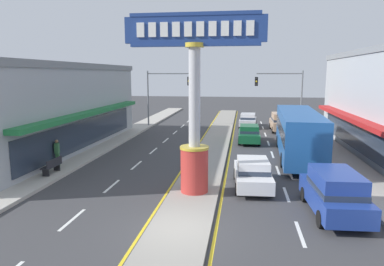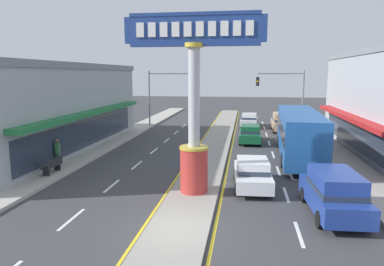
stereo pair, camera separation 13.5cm
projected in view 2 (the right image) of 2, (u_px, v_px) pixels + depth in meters
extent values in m
plane|color=#3A3A3D|center=(178.00, 231.00, 13.39)|extent=(160.00, 160.00, 0.00)
cube|color=gray|center=(217.00, 141.00, 30.93)|extent=(2.39, 52.00, 0.14)
cube|color=#ADA89E|center=(110.00, 142.00, 30.31)|extent=(2.39, 60.00, 0.18)
cube|color=#ADA89E|center=(330.00, 149.00, 27.64)|extent=(2.39, 60.00, 0.18)
cube|color=silver|center=(72.00, 219.00, 14.45)|extent=(0.14, 2.20, 0.01)
cube|color=silver|center=(112.00, 186.00, 18.74)|extent=(0.14, 2.20, 0.01)
cube|color=silver|center=(137.00, 165.00, 23.03)|extent=(0.14, 2.20, 0.01)
cube|color=silver|center=(154.00, 151.00, 27.32)|extent=(0.14, 2.20, 0.01)
cube|color=silver|center=(167.00, 140.00, 31.61)|extent=(0.14, 2.20, 0.01)
cube|color=silver|center=(176.00, 132.00, 35.90)|extent=(0.14, 2.20, 0.01)
cube|color=silver|center=(184.00, 126.00, 40.19)|extent=(0.14, 2.20, 0.01)
cube|color=silver|center=(190.00, 121.00, 44.48)|extent=(0.14, 2.20, 0.01)
cube|color=silver|center=(299.00, 234.00, 13.11)|extent=(0.14, 2.20, 0.01)
cube|color=silver|center=(286.00, 194.00, 17.40)|extent=(0.14, 2.20, 0.01)
cube|color=silver|center=(278.00, 171.00, 21.69)|extent=(0.14, 2.20, 0.01)
cube|color=silver|center=(273.00, 155.00, 25.98)|extent=(0.14, 2.20, 0.01)
cube|color=silver|center=(269.00, 143.00, 30.27)|extent=(0.14, 2.20, 0.01)
cube|color=silver|center=(266.00, 135.00, 34.56)|extent=(0.14, 2.20, 0.01)
cube|color=silver|center=(264.00, 128.00, 38.85)|extent=(0.14, 2.20, 0.01)
cube|color=silver|center=(262.00, 123.00, 43.14)|extent=(0.14, 2.20, 0.01)
cube|color=yellow|center=(201.00, 141.00, 31.14)|extent=(0.12, 52.00, 0.01)
cube|color=yellow|center=(233.00, 142.00, 30.74)|extent=(0.12, 52.00, 0.01)
cylinder|color=#B7332D|center=(194.00, 170.00, 17.28)|extent=(1.35, 1.35, 2.15)
cylinder|color=gold|center=(194.00, 148.00, 17.10)|extent=(1.42, 1.42, 0.12)
cylinder|color=#B7B7BC|center=(194.00, 97.00, 16.70)|extent=(0.55, 0.55, 4.99)
cylinder|color=gold|center=(194.00, 45.00, 16.30)|extent=(0.88, 0.88, 0.20)
cube|color=navy|center=(194.00, 29.00, 16.19)|extent=(6.57, 0.24, 1.20)
cube|color=navy|center=(194.00, 14.00, 16.08)|extent=(6.04, 0.29, 0.16)
cube|color=navy|center=(194.00, 45.00, 16.30)|extent=(6.04, 0.29, 0.16)
cube|color=white|center=(140.00, 30.00, 16.41)|extent=(0.36, 0.06, 0.66)
cube|color=white|center=(152.00, 30.00, 16.33)|extent=(0.36, 0.06, 0.66)
cube|color=white|center=(164.00, 30.00, 16.25)|extent=(0.36, 0.06, 0.66)
cube|color=white|center=(176.00, 29.00, 16.17)|extent=(0.36, 0.06, 0.66)
cube|color=white|center=(188.00, 29.00, 16.08)|extent=(0.36, 0.06, 0.66)
cube|color=white|center=(200.00, 29.00, 16.00)|extent=(0.36, 0.06, 0.66)
cube|color=white|center=(212.00, 29.00, 15.92)|extent=(0.36, 0.06, 0.66)
cube|color=white|center=(224.00, 28.00, 15.83)|extent=(0.36, 0.06, 0.66)
cube|color=white|center=(237.00, 28.00, 15.75)|extent=(0.36, 0.06, 0.66)
cube|color=white|center=(250.00, 28.00, 15.67)|extent=(0.36, 0.06, 0.66)
cube|color=#999EA3|center=(26.00, 110.00, 27.25)|extent=(9.91, 22.01, 6.21)
cube|color=slate|center=(23.00, 66.00, 26.70)|extent=(10.11, 22.46, 0.45)
cube|color=#1E7038|center=(93.00, 112.00, 26.46)|extent=(0.90, 18.71, 0.30)
cube|color=#283342|center=(88.00, 132.00, 26.77)|extent=(0.08, 18.05, 2.00)
cube|color=#B21E1E|center=(355.00, 120.00, 24.52)|extent=(0.90, 19.59, 0.30)
cube|color=#283342|center=(360.00, 137.00, 24.66)|extent=(0.08, 18.90, 2.00)
cylinder|color=slate|center=(149.00, 99.00, 39.30)|extent=(0.16, 0.16, 6.20)
cylinder|color=slate|center=(169.00, 74.00, 38.50)|extent=(4.62, 0.12, 0.12)
cube|color=black|center=(190.00, 81.00, 38.13)|extent=(0.32, 0.24, 0.92)
sphere|color=black|center=(190.00, 78.00, 37.95)|extent=(0.17, 0.17, 0.17)
sphere|color=yellow|center=(190.00, 81.00, 38.00)|extent=(0.17, 0.17, 0.17)
sphere|color=black|center=(190.00, 84.00, 38.05)|extent=(0.17, 0.17, 0.17)
cylinder|color=slate|center=(303.00, 101.00, 36.32)|extent=(0.16, 0.16, 6.20)
cylinder|color=slate|center=(281.00, 73.00, 36.20)|extent=(4.62, 0.12, 0.12)
cube|color=black|center=(258.00, 81.00, 36.52)|extent=(0.32, 0.24, 0.92)
sphere|color=black|center=(258.00, 79.00, 36.33)|extent=(0.17, 0.17, 0.17)
sphere|color=yellow|center=(258.00, 81.00, 36.38)|extent=(0.17, 0.17, 0.17)
sphere|color=black|center=(258.00, 84.00, 36.43)|extent=(0.17, 0.17, 0.17)
cube|color=#1E5199|center=(299.00, 133.00, 24.71)|extent=(3.05, 11.31, 2.90)
cube|color=#283342|center=(299.00, 128.00, 24.66)|extent=(3.06, 11.09, 0.90)
cube|color=#283342|center=(293.00, 119.00, 30.04)|extent=(2.30, 0.19, 1.40)
cube|color=black|center=(294.00, 107.00, 29.88)|extent=(1.75, 0.17, 0.30)
cylinder|color=black|center=(279.00, 142.00, 28.51)|extent=(0.33, 0.97, 0.96)
cylinder|color=black|center=(309.00, 143.00, 28.06)|extent=(0.33, 0.97, 0.96)
cylinder|color=black|center=(283.00, 160.00, 22.34)|extent=(0.33, 0.97, 0.96)
cylinder|color=black|center=(322.00, 162.00, 21.89)|extent=(0.33, 0.97, 0.96)
cube|color=tan|center=(282.00, 125.00, 36.46)|extent=(1.97, 4.63, 0.80)
cube|color=tan|center=(282.00, 117.00, 36.15)|extent=(1.72, 2.88, 0.80)
cube|color=#283342|center=(282.00, 120.00, 36.19)|extent=(1.76, 2.91, 0.24)
cylinder|color=black|center=(272.00, 126.00, 38.03)|extent=(0.23, 0.68, 0.68)
cylinder|color=black|center=(288.00, 126.00, 37.80)|extent=(0.23, 0.68, 0.68)
cylinder|color=black|center=(274.00, 130.00, 35.24)|extent=(0.23, 0.68, 0.68)
cylinder|color=black|center=(292.00, 130.00, 35.01)|extent=(0.23, 0.68, 0.68)
cube|color=white|center=(252.00, 176.00, 18.42)|extent=(2.00, 4.39, 0.66)
cube|color=white|center=(253.00, 165.00, 18.14)|extent=(1.67, 2.23, 0.60)
cube|color=#283342|center=(253.00, 169.00, 18.17)|extent=(1.70, 2.26, 0.24)
cylinder|color=black|center=(236.00, 174.00, 19.85)|extent=(0.25, 0.63, 0.62)
cylinder|color=black|center=(265.00, 175.00, 19.70)|extent=(0.25, 0.63, 0.62)
cylinder|color=black|center=(237.00, 189.00, 17.23)|extent=(0.25, 0.63, 0.62)
cylinder|color=black|center=(271.00, 190.00, 17.08)|extent=(0.25, 0.63, 0.62)
cube|color=#14562D|center=(250.00, 136.00, 30.47)|extent=(1.78, 4.31, 0.66)
cube|color=#14562D|center=(250.00, 129.00, 30.20)|extent=(1.56, 2.16, 0.60)
cube|color=#283342|center=(250.00, 131.00, 30.23)|extent=(1.59, 2.18, 0.24)
cylinder|color=black|center=(241.00, 136.00, 31.94)|extent=(0.22, 0.62, 0.62)
cylinder|color=black|center=(259.00, 137.00, 31.70)|extent=(0.22, 0.62, 0.62)
cylinder|color=black|center=(240.00, 142.00, 29.33)|extent=(0.22, 0.62, 0.62)
cylinder|color=black|center=(260.00, 142.00, 29.10)|extent=(0.22, 0.62, 0.62)
cube|color=navy|center=(333.00, 198.00, 14.84)|extent=(2.15, 4.70, 0.80)
cube|color=navy|center=(336.00, 181.00, 14.52)|extent=(1.83, 2.94, 0.80)
cube|color=#283342|center=(335.00, 188.00, 14.57)|extent=(1.87, 2.97, 0.24)
cylinder|color=black|center=(304.00, 195.00, 16.38)|extent=(0.26, 0.69, 0.68)
cylinder|color=black|center=(343.00, 196.00, 16.21)|extent=(0.26, 0.69, 0.68)
cylinder|color=black|center=(320.00, 220.00, 13.58)|extent=(0.26, 0.69, 0.68)
cylinder|color=black|center=(367.00, 221.00, 13.41)|extent=(0.26, 0.69, 0.68)
cube|color=silver|center=(249.00, 122.00, 39.52)|extent=(1.98, 4.38, 0.66)
cube|color=silver|center=(249.00, 116.00, 39.25)|extent=(1.66, 2.23, 0.60)
cube|color=#283342|center=(249.00, 118.00, 39.28)|extent=(1.69, 2.25, 0.24)
cylinder|color=black|center=(243.00, 122.00, 41.02)|extent=(0.25, 0.63, 0.62)
cylinder|color=black|center=(257.00, 123.00, 40.69)|extent=(0.25, 0.63, 0.62)
cylinder|color=black|center=(241.00, 126.00, 38.44)|extent=(0.25, 0.63, 0.62)
cylinder|color=black|center=(256.00, 126.00, 38.12)|extent=(0.25, 0.63, 0.62)
cube|color=#232328|center=(52.00, 166.00, 20.45)|extent=(0.48, 1.60, 0.08)
cube|color=#232328|center=(55.00, 162.00, 20.38)|extent=(0.06, 1.60, 0.40)
cube|color=black|center=(46.00, 173.00, 19.91)|extent=(0.38, 0.08, 0.36)
cube|color=black|center=(57.00, 167.00, 21.08)|extent=(0.38, 0.08, 0.36)
cylinder|color=#336B3D|center=(57.00, 159.00, 22.09)|extent=(0.14, 0.14, 0.83)
cylinder|color=#336B3D|center=(59.00, 159.00, 22.07)|extent=(0.14, 0.14, 0.83)
cube|color=#336B3D|center=(57.00, 148.00, 21.96)|extent=(0.30, 0.44, 0.63)
sphere|color=#8C6647|center=(57.00, 141.00, 21.89)|extent=(0.22, 0.22, 0.22)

